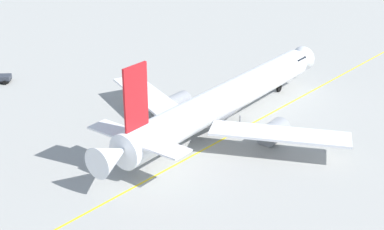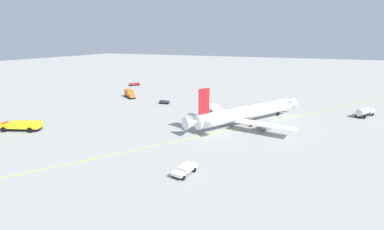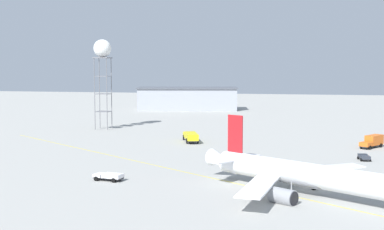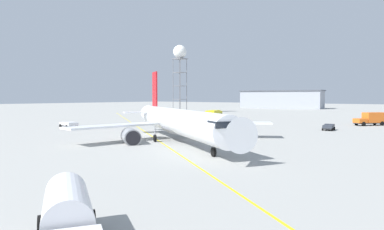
% 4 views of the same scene
% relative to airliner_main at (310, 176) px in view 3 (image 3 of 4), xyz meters
% --- Properties ---
extents(ground_plane, '(600.00, 600.00, 0.00)m').
position_rel_airliner_main_xyz_m(ground_plane, '(-0.02, 2.92, -2.94)').
color(ground_plane, '#9E9E99').
extents(airliner_main, '(37.22, 29.23, 11.78)m').
position_rel_airliner_main_xyz_m(airliner_main, '(0.00, 0.00, 0.00)').
color(airliner_main, white).
rests_on(airliner_main, ground_plane).
extents(fire_tender_truck, '(6.33, 10.94, 2.50)m').
position_rel_airliner_main_xyz_m(fire_tender_truck, '(-30.44, 52.51, -1.40)').
color(fire_tender_truck, '#232326').
rests_on(fire_tender_truck, ground_plane).
extents(pushback_tug_truck, '(5.49, 3.18, 1.30)m').
position_rel_airliner_main_xyz_m(pushback_tug_truck, '(-34.53, 3.16, -2.13)').
color(pushback_tug_truck, '#232326').
rests_on(pushback_tug_truck, ground_plane).
extents(baggage_truck_truck, '(2.62, 3.91, 1.22)m').
position_rel_airliner_main_xyz_m(baggage_truck_truck, '(11.79, 33.35, -2.23)').
color(baggage_truck_truck, '#232326').
rests_on(baggage_truck_truck, ground_plane).
extents(catering_truck_truck, '(6.49, 7.72, 3.10)m').
position_rel_airliner_main_xyz_m(catering_truck_truck, '(15.83, 52.12, -1.28)').
color(catering_truck_truck, '#232326').
rests_on(catering_truck_truck, ground_plane).
extents(radar_tower, '(5.66, 5.66, 28.67)m').
position_rel_airliner_main_xyz_m(radar_tower, '(-64.02, 74.81, 21.78)').
color(radar_tower, slate).
rests_on(radar_tower, ground_plane).
extents(terminal_shed, '(48.79, 26.14, 10.50)m').
position_rel_airliner_main_xyz_m(terminal_shed, '(-53.80, 153.81, 2.33)').
color(terminal_shed, '#999EA8').
rests_on(terminal_shed, ground_plane).
extents(taxiway_centreline, '(159.07, 113.44, 0.01)m').
position_rel_airliner_main_xyz_m(taxiway_centreline, '(-3.01, -1.03, -2.94)').
color(taxiway_centreline, yellow).
rests_on(taxiway_centreline, ground_plane).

